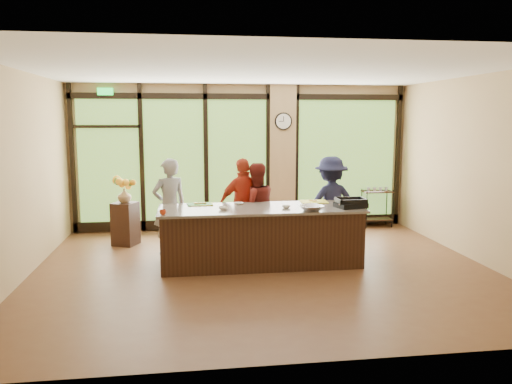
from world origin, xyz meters
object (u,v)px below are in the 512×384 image
object	(u,v)px
roasting_pan	(351,205)
cook_right	(331,203)
flower_stand	(125,224)
island_base	(261,237)
bar_cart	(377,203)
cook_left	(169,206)

from	to	relation	value
roasting_pan	cook_right	bearing A→B (deg)	77.90
flower_stand	roasting_pan	bearing A→B (deg)	-1.41
island_base	cook_right	size ratio (longest dim) A/B	1.88
bar_cart	cook_left	bearing A→B (deg)	-158.49
island_base	flower_stand	world-z (taller)	island_base
island_base	roasting_pan	xyz separation A→B (m)	(1.40, -0.20, 0.52)
cook_left	cook_right	xyz separation A→B (m)	(2.84, -0.01, 0.00)
bar_cart	cook_right	bearing A→B (deg)	-131.81
roasting_pan	flower_stand	xyz separation A→B (m)	(-3.69, 1.76, -0.57)
roasting_pan	bar_cart	bearing A→B (deg)	47.61
island_base	roasting_pan	world-z (taller)	roasting_pan
cook_right	roasting_pan	world-z (taller)	cook_right
cook_left	flower_stand	distance (m)	1.17
cook_left	bar_cart	bearing A→B (deg)	178.90
cook_right	roasting_pan	xyz separation A→B (m)	(0.02, -1.04, 0.14)
cook_left	bar_cart	world-z (taller)	cook_left
cook_left	island_base	bearing A→B (deg)	128.20
roasting_pan	island_base	bearing A→B (deg)	158.82
cook_left	roasting_pan	bearing A→B (deg)	138.46
island_base	cook_right	world-z (taller)	cook_right
cook_left	bar_cart	xyz separation A→B (m)	(4.34, 1.60, -0.31)
cook_right	roasting_pan	bearing A→B (deg)	81.61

